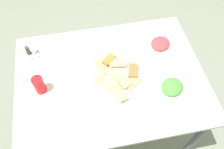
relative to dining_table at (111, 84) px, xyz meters
The scene contains 10 objects.
ground_plane 0.69m from the dining_table, ahead, with size 6.00×6.00×0.00m, color gray.
dining_table is the anchor object (origin of this frame).
pide_platter 0.10m from the dining_table, 153.92° to the left, with size 0.34×0.37×0.04m.
salad_plate_greens 0.40m from the dining_table, 155.36° to the left, with size 0.22×0.22×0.05m.
salad_plate_rice 0.44m from the dining_table, 154.19° to the right, with size 0.21×0.21×0.05m.
soda_can 0.45m from the dining_table, ahead, with size 0.07×0.07×0.12m, color red.
paper_napkin 0.45m from the dining_table, 23.52° to the left, with size 0.15×0.15×0.00m, color white.
fork 0.44m from the dining_table, 21.35° to the left, with size 0.16×0.01×0.01m, color silver.
spoon 0.46m from the dining_table, 25.63° to the left, with size 0.18×0.01×0.01m, color silver.
condiment_caddy 0.57m from the dining_table, 29.97° to the right, with size 0.10×0.10×0.08m.
Camera 1 is at (0.15, 0.80, 2.00)m, focal length 37.52 mm.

